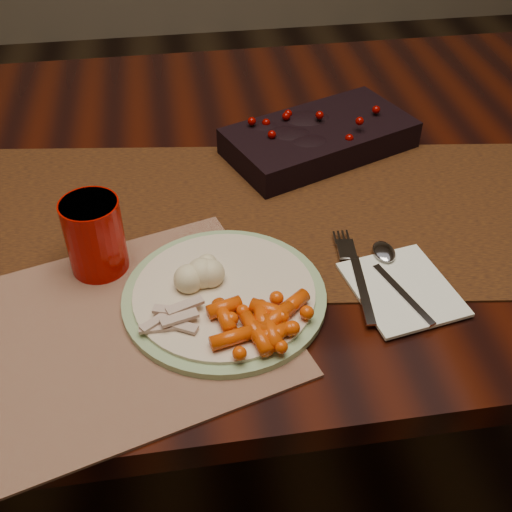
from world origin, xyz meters
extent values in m
plane|color=black|center=(0.00, 0.00, 0.00)|extent=(5.00, 5.00, 0.00)
cube|color=black|center=(0.00, 0.00, 0.38)|extent=(1.80, 1.00, 0.75)
cube|color=#452009|center=(-0.05, -0.10, 0.75)|extent=(1.91, 0.63, 0.00)
cube|color=brown|center=(-0.19, -0.33, 0.75)|extent=(0.52, 0.44, 0.00)
cylinder|color=beige|center=(-0.03, -0.29, 0.76)|extent=(0.26, 0.26, 0.01)
cube|color=white|center=(0.20, -0.31, 0.76)|extent=(0.15, 0.16, 0.00)
cylinder|color=#A40700|center=(-0.19, -0.20, 0.81)|extent=(0.08, 0.08, 0.11)
camera|label=1|loc=(-0.08, -0.88, 1.34)|focal=45.00mm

